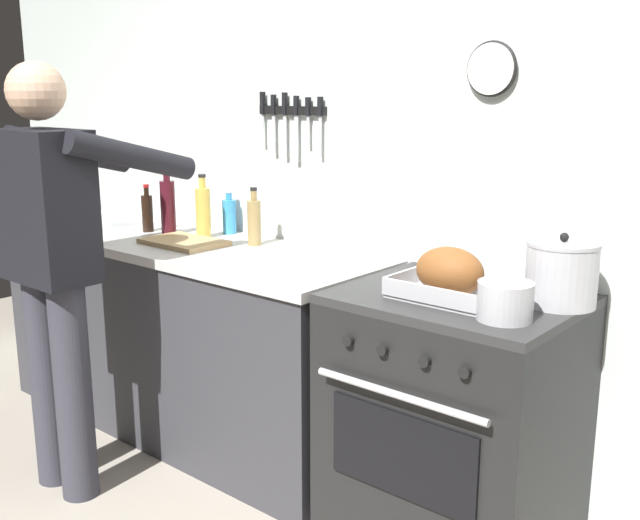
{
  "coord_description": "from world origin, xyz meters",
  "views": [
    {
      "loc": [
        1.38,
        -1.09,
        1.56
      ],
      "look_at": [
        -0.26,
        0.85,
        0.97
      ],
      "focal_mm": 41.39,
      "sensor_mm": 36.0,
      "label": 1
    }
  ],
  "objects_px": {
    "stock_pot": "(562,273)",
    "cutting_board": "(184,242)",
    "person_cook": "(55,255)",
    "bottle_wine_red": "(168,206)",
    "saucepan": "(505,301)",
    "roasting_pan": "(449,276)",
    "stove": "(453,421)",
    "bottle_vinegar": "(254,221)",
    "bottle_dish_soap": "(229,215)",
    "bottle_soy_sauce": "(147,212)",
    "bottle_cooking_oil": "(203,211)"
  },
  "relations": [
    {
      "from": "stock_pot",
      "to": "cutting_board",
      "type": "distance_m",
      "value": 1.64
    },
    {
      "from": "person_cook",
      "to": "bottle_wine_red",
      "type": "xyz_separation_m",
      "value": [
        -0.21,
        0.7,
        0.08
      ]
    },
    {
      "from": "stock_pot",
      "to": "saucepan",
      "type": "relative_size",
      "value": 1.41
    },
    {
      "from": "cutting_board",
      "to": "stock_pot",
      "type": "bearing_deg",
      "value": 5.4
    },
    {
      "from": "person_cook",
      "to": "saucepan",
      "type": "bearing_deg",
      "value": -74.48
    },
    {
      "from": "roasting_pan",
      "to": "stove",
      "type": "bearing_deg",
      "value": 87.3
    },
    {
      "from": "stock_pot",
      "to": "bottle_vinegar",
      "type": "relative_size",
      "value": 0.91
    },
    {
      "from": "stock_pot",
      "to": "bottle_dish_soap",
      "type": "distance_m",
      "value": 1.67
    },
    {
      "from": "saucepan",
      "to": "person_cook",
      "type": "bearing_deg",
      "value": -162.35
    },
    {
      "from": "stove",
      "to": "bottle_dish_soap",
      "type": "xyz_separation_m",
      "value": [
        -1.36,
        0.25,
        0.54
      ]
    },
    {
      "from": "bottle_wine_red",
      "to": "bottle_soy_sauce",
      "type": "relative_size",
      "value": 1.43
    },
    {
      "from": "bottle_cooking_oil",
      "to": "bottle_dish_soap",
      "type": "relative_size",
      "value": 1.4
    },
    {
      "from": "saucepan",
      "to": "bottle_wine_red",
      "type": "relative_size",
      "value": 0.51
    },
    {
      "from": "person_cook",
      "to": "bottle_soy_sauce",
      "type": "height_order",
      "value": "person_cook"
    },
    {
      "from": "person_cook",
      "to": "bottle_dish_soap",
      "type": "height_order",
      "value": "person_cook"
    },
    {
      "from": "saucepan",
      "to": "bottle_vinegar",
      "type": "relative_size",
      "value": 0.65
    },
    {
      "from": "bottle_cooking_oil",
      "to": "bottle_vinegar",
      "type": "height_order",
      "value": "bottle_cooking_oil"
    },
    {
      "from": "bottle_cooking_oil",
      "to": "roasting_pan",
      "type": "bearing_deg",
      "value": -6.66
    },
    {
      "from": "roasting_pan",
      "to": "cutting_board",
      "type": "bearing_deg",
      "value": 179.69
    },
    {
      "from": "stove",
      "to": "person_cook",
      "type": "relative_size",
      "value": 0.54
    },
    {
      "from": "stock_pot",
      "to": "bottle_wine_red",
      "type": "distance_m",
      "value": 1.86
    },
    {
      "from": "roasting_pan",
      "to": "bottle_dish_soap",
      "type": "xyz_separation_m",
      "value": [
        -1.36,
        0.31,
        0.01
      ]
    },
    {
      "from": "saucepan",
      "to": "bottle_dish_soap",
      "type": "bearing_deg",
      "value": 166.0
    },
    {
      "from": "stove",
      "to": "bottle_dish_soap",
      "type": "relative_size",
      "value": 4.33
    },
    {
      "from": "bottle_wine_red",
      "to": "bottle_dish_soap",
      "type": "relative_size",
      "value": 1.54
    },
    {
      "from": "roasting_pan",
      "to": "bottle_cooking_oil",
      "type": "distance_m",
      "value": 1.38
    },
    {
      "from": "cutting_board",
      "to": "bottle_soy_sauce",
      "type": "xyz_separation_m",
      "value": [
        -0.37,
        0.08,
        0.08
      ]
    },
    {
      "from": "person_cook",
      "to": "roasting_pan",
      "type": "relative_size",
      "value": 4.72
    },
    {
      "from": "bottle_cooking_oil",
      "to": "bottle_vinegar",
      "type": "xyz_separation_m",
      "value": [
        0.3,
        0.03,
        -0.02
      ]
    },
    {
      "from": "roasting_pan",
      "to": "bottle_wine_red",
      "type": "bearing_deg",
      "value": 176.18
    },
    {
      "from": "roasting_pan",
      "to": "bottle_soy_sauce",
      "type": "xyz_separation_m",
      "value": [
        -1.7,
        0.09,
        0.02
      ]
    },
    {
      "from": "roasting_pan",
      "to": "cutting_board",
      "type": "relative_size",
      "value": 0.98
    },
    {
      "from": "stock_pot",
      "to": "bottle_cooking_oil",
      "type": "bearing_deg",
      "value": -179.96
    },
    {
      "from": "bottle_cooking_oil",
      "to": "cutting_board",
      "type": "bearing_deg",
      "value": -74.01
    },
    {
      "from": "stove",
      "to": "cutting_board",
      "type": "relative_size",
      "value": 2.5
    },
    {
      "from": "roasting_pan",
      "to": "bottle_soy_sauce",
      "type": "relative_size",
      "value": 1.56
    },
    {
      "from": "roasting_pan",
      "to": "bottle_cooking_oil",
      "type": "relative_size",
      "value": 1.21
    },
    {
      "from": "stove",
      "to": "bottle_cooking_oil",
      "type": "xyz_separation_m",
      "value": [
        -1.38,
        0.1,
        0.57
      ]
    },
    {
      "from": "person_cook",
      "to": "bottle_dish_soap",
      "type": "bearing_deg",
      "value": -1.33
    },
    {
      "from": "bottle_vinegar",
      "to": "bottle_wine_red",
      "type": "bearing_deg",
      "value": -169.63
    },
    {
      "from": "stove",
      "to": "bottle_cooking_oil",
      "type": "distance_m",
      "value": 1.49
    },
    {
      "from": "roasting_pan",
      "to": "saucepan",
      "type": "height_order",
      "value": "roasting_pan"
    },
    {
      "from": "person_cook",
      "to": "bottle_cooking_oil",
      "type": "xyz_separation_m",
      "value": [
        -0.03,
        0.76,
        0.07
      ]
    },
    {
      "from": "stock_pot",
      "to": "saucepan",
      "type": "bearing_deg",
      "value": -103.66
    },
    {
      "from": "bottle_cooking_oil",
      "to": "person_cook",
      "type": "bearing_deg",
      "value": -87.97
    },
    {
      "from": "cutting_board",
      "to": "bottle_vinegar",
      "type": "bearing_deg",
      "value": 36.07
    },
    {
      "from": "person_cook",
      "to": "cutting_board",
      "type": "height_order",
      "value": "person_cook"
    },
    {
      "from": "saucepan",
      "to": "bottle_cooking_oil",
      "type": "distance_m",
      "value": 1.64
    },
    {
      "from": "stock_pot",
      "to": "bottle_cooking_oil",
      "type": "height_order",
      "value": "bottle_cooking_oil"
    },
    {
      "from": "bottle_cooking_oil",
      "to": "bottle_soy_sauce",
      "type": "bearing_deg",
      "value": -168.01
    }
  ]
}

